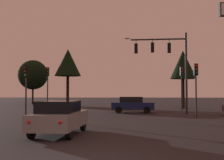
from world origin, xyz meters
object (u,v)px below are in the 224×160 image
at_px(car_crossing_left, 132,104).
at_px(tree_center_horizon, 183,65).
at_px(traffic_light_corner_right, 196,79).
at_px(traffic_signal_mast_arm, 167,57).
at_px(traffic_light_corner_left, 48,80).
at_px(traffic_light_median, 26,81).
at_px(traffic_light_far_side, 182,80).
at_px(tree_behind_sign, 33,75).
at_px(tree_left_far, 68,63).
at_px(car_nearside_lane, 60,117).

height_order(car_crossing_left, tree_center_horizon, tree_center_horizon).
bearing_deg(car_crossing_left, traffic_light_corner_right, -48.57).
xyz_separation_m(traffic_signal_mast_arm, traffic_light_corner_left, (-11.76, 3.37, -1.89)).
xyz_separation_m(traffic_light_corner_right, traffic_light_median, (-13.15, 0.15, -0.08)).
relative_size(traffic_light_far_side, tree_center_horizon, 0.65).
distance_m(traffic_light_corner_left, traffic_light_far_side, 13.95).
distance_m(traffic_light_median, car_crossing_left, 10.13).
relative_size(traffic_light_corner_right, tree_behind_sign, 0.56).
distance_m(traffic_signal_mast_arm, traffic_light_median, 12.35).
bearing_deg(traffic_light_median, tree_center_horizon, 40.60).
bearing_deg(traffic_signal_mast_arm, traffic_light_corner_left, 163.99).
xyz_separation_m(traffic_light_far_side, tree_behind_sign, (-21.16, 16.79, 1.66)).
distance_m(traffic_signal_mast_arm, traffic_light_corner_left, 12.38).
xyz_separation_m(traffic_signal_mast_arm, tree_left_far, (-12.42, 17.34, 1.40)).
bearing_deg(traffic_light_corner_right, traffic_light_corner_left, 151.59).
xyz_separation_m(traffic_light_median, tree_behind_sign, (-7.43, 24.71, 2.05)).
relative_size(traffic_light_corner_left, tree_center_horizon, 0.64).
distance_m(traffic_signal_mast_arm, traffic_light_far_side, 5.10).
distance_m(traffic_light_far_side, car_nearside_lane, 19.35).
bearing_deg(traffic_light_corner_right, tree_behind_sign, 129.63).
bearing_deg(tree_behind_sign, tree_center_horizon, -28.10).
bearing_deg(traffic_light_far_side, car_nearside_lane, -117.97).
bearing_deg(car_nearside_lane, tree_center_horizon, 64.97).
xyz_separation_m(car_crossing_left, tree_center_horizon, (6.41, 7.65, 4.51)).
distance_m(traffic_signal_mast_arm, car_nearside_lane, 15.08).
bearing_deg(traffic_light_median, tree_behind_sign, 106.75).
relative_size(traffic_light_far_side, car_crossing_left, 1.12).
xyz_separation_m(traffic_light_corner_left, traffic_light_far_side, (13.92, 0.85, 0.03)).
bearing_deg(traffic_signal_mast_arm, tree_left_far, 125.62).
distance_m(car_crossing_left, tree_center_horizon, 10.95).
bearing_deg(car_nearside_lane, traffic_light_far_side, 62.03).
xyz_separation_m(traffic_light_median, car_crossing_left, (8.49, 5.13, -2.05)).
bearing_deg(tree_center_horizon, car_nearside_lane, -115.03).
distance_m(traffic_light_corner_right, tree_center_horizon, 13.26).
bearing_deg(traffic_light_corner_left, traffic_light_median, -88.42).
distance_m(traffic_light_median, car_nearside_lane, 10.40).
bearing_deg(car_nearside_lane, traffic_signal_mast_arm, 61.73).
xyz_separation_m(traffic_signal_mast_arm, car_nearside_lane, (-6.85, -12.73, -4.30)).
xyz_separation_m(traffic_light_median, car_nearside_lane, (4.72, -9.04, -2.05)).
relative_size(traffic_signal_mast_arm, traffic_light_corner_left, 1.61).
height_order(traffic_signal_mast_arm, traffic_light_corner_right, traffic_signal_mast_arm).
relative_size(traffic_light_corner_left, traffic_light_median, 1.13).
height_order(traffic_signal_mast_arm, traffic_light_median, traffic_signal_mast_arm).
relative_size(traffic_signal_mast_arm, traffic_light_median, 1.82).
bearing_deg(traffic_light_far_side, tree_behind_sign, 141.57).
bearing_deg(tree_left_far, traffic_light_median, -87.67).
height_order(traffic_light_far_side, car_crossing_left, traffic_light_far_side).
xyz_separation_m(traffic_light_corner_left, car_crossing_left, (8.69, -1.94, -2.41)).
height_order(traffic_light_corner_right, car_nearside_lane, traffic_light_corner_right).
height_order(traffic_signal_mast_arm, tree_left_far, tree_left_far).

